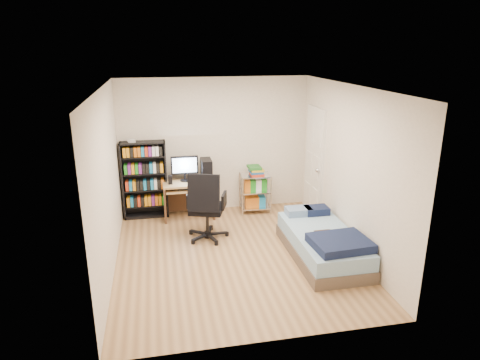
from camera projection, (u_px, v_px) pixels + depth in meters
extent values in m
cube|color=tan|center=(235.00, 256.00, 6.47)|extent=(3.50, 4.00, 0.04)
cube|color=silver|center=(234.00, 86.00, 5.70)|extent=(3.50, 4.00, 0.04)
cube|color=white|center=(215.00, 145.00, 7.98)|extent=(3.50, 0.04, 2.50)
cube|color=white|center=(272.00, 236.00, 4.20)|extent=(3.50, 0.04, 2.50)
cube|color=white|center=(105.00, 184.00, 5.76)|extent=(0.04, 4.00, 2.50)
cube|color=white|center=(350.00, 170.00, 6.42)|extent=(0.04, 4.00, 2.50)
cube|color=black|center=(145.00, 180.00, 7.73)|extent=(0.79, 0.26, 1.41)
cube|color=black|center=(147.00, 205.00, 7.87)|extent=(0.74, 0.25, 0.02)
cube|color=red|center=(146.00, 200.00, 7.84)|extent=(0.69, 0.21, 0.17)
cube|color=black|center=(145.00, 189.00, 7.78)|extent=(0.74, 0.25, 0.02)
cube|color=#1C88C9|center=(145.00, 184.00, 7.74)|extent=(0.69, 0.21, 0.17)
cube|color=black|center=(144.00, 173.00, 7.69)|extent=(0.74, 0.25, 0.02)
cube|color=orange|center=(144.00, 168.00, 7.65)|extent=(0.69, 0.21, 0.17)
cube|color=black|center=(143.00, 156.00, 7.59)|extent=(0.74, 0.25, 0.02)
cube|color=#1F901F|center=(143.00, 151.00, 7.55)|extent=(0.69, 0.21, 0.17)
cube|color=silver|center=(132.00, 141.00, 7.47)|extent=(0.12, 0.11, 0.06)
cube|color=tan|center=(188.00, 183.00, 7.70)|extent=(0.90, 0.50, 0.04)
cube|color=#3B2D20|center=(165.00, 202.00, 7.73)|extent=(0.04, 0.50, 0.64)
cube|color=#3B2D20|center=(212.00, 199.00, 7.89)|extent=(0.04, 0.50, 0.64)
cube|color=#3B2D20|center=(188.00, 196.00, 8.02)|extent=(0.87, 0.03, 0.59)
cube|color=tan|center=(189.00, 189.00, 7.66)|extent=(0.81, 0.41, 0.02)
cube|color=black|center=(189.00, 188.00, 7.64)|extent=(0.40, 0.14, 0.02)
cube|color=black|center=(185.00, 165.00, 7.69)|extent=(0.49, 0.05, 0.32)
cube|color=#CCE1FF|center=(185.00, 165.00, 7.67)|extent=(0.43, 0.01, 0.27)
cube|color=black|center=(206.00, 170.00, 7.74)|extent=(0.18, 0.38, 0.40)
cube|color=black|center=(170.00, 180.00, 7.57)|extent=(0.07, 0.07, 0.15)
cube|color=black|center=(197.00, 179.00, 7.62)|extent=(0.07, 0.07, 0.15)
cylinder|color=black|center=(207.00, 221.00, 6.98)|extent=(0.05, 0.05, 0.41)
cube|color=black|center=(207.00, 208.00, 6.91)|extent=(0.65, 0.65, 0.09)
cube|color=black|center=(204.00, 193.00, 6.58)|extent=(0.52, 0.30, 0.60)
cube|color=black|center=(190.00, 199.00, 6.90)|extent=(0.14, 0.32, 0.24)
cube|color=black|center=(224.00, 200.00, 6.83)|extent=(0.14, 0.32, 0.24)
cylinder|color=silver|center=(243.00, 197.00, 7.84)|extent=(0.03, 0.03, 0.74)
cylinder|color=silver|center=(271.00, 196.00, 7.91)|extent=(0.03, 0.03, 0.74)
cylinder|color=silver|center=(240.00, 191.00, 8.20)|extent=(0.03, 0.03, 0.74)
cylinder|color=silver|center=(267.00, 189.00, 8.27)|extent=(0.03, 0.03, 0.74)
cube|color=silver|center=(255.00, 206.00, 8.13)|extent=(0.56, 0.41, 0.02)
cube|color=silver|center=(255.00, 191.00, 8.04)|extent=(0.56, 0.41, 0.02)
cube|color=silver|center=(255.00, 175.00, 7.94)|extent=(0.56, 0.41, 0.02)
cube|color=red|center=(255.00, 170.00, 7.92)|extent=(0.25, 0.31, 0.17)
cube|color=brown|center=(322.00, 251.00, 6.41)|extent=(0.91, 1.81, 0.18)
cube|color=#91B8D8|center=(323.00, 239.00, 6.35)|extent=(0.87, 1.78, 0.22)
cube|color=#121B3A|center=(340.00, 243.00, 5.84)|extent=(0.81, 0.69, 0.13)
cube|color=#8BA5C5|center=(299.00, 211.00, 6.95)|extent=(0.41, 0.27, 0.12)
cube|color=#121B3A|center=(316.00, 210.00, 6.99)|extent=(0.38, 0.27, 0.12)
cube|color=#412514|center=(324.00, 233.00, 6.27)|extent=(0.25, 0.20, 0.01)
cube|color=white|center=(314.00, 163.00, 7.75)|extent=(0.05, 0.80, 2.00)
sphere|color=silver|center=(318.00, 170.00, 7.45)|extent=(0.08, 0.08, 0.08)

